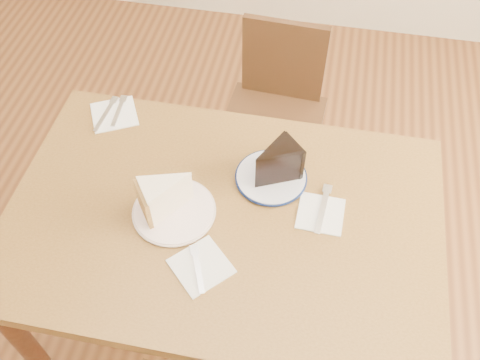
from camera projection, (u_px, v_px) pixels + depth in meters
The scene contains 14 objects.
ground at pixel (228, 326), 2.06m from camera, with size 4.00×4.00×0.00m, color #482713.
table at pixel (224, 235), 1.55m from camera, with size 1.20×0.80×0.75m.
chair_far at pixel (275, 113), 2.16m from camera, with size 0.41×0.41×0.79m.
plate_cream at pixel (174, 211), 1.47m from camera, with size 0.22×0.22×0.01m, color white.
plate_navy at pixel (271, 177), 1.55m from camera, with size 0.20×0.20×0.01m, color white.
carrot_cake at pixel (169, 195), 1.44m from camera, with size 0.10×0.14×0.10m, color #F5E5CB, non-canonical shape.
chocolate_cake at pixel (274, 166), 1.49m from camera, with size 0.09×0.13×0.11m, color black, non-canonical shape.
napkin_cream at pixel (201, 266), 1.37m from camera, with size 0.13×0.13×0.00m, color white.
napkin_navy at pixel (321, 214), 1.47m from camera, with size 0.13×0.13×0.00m, color white.
napkin_spare at pixel (114, 114), 1.71m from camera, with size 0.14×0.14×0.00m, color white.
fork_cream at pixel (198, 269), 1.36m from camera, with size 0.01×0.14×0.00m, color silver.
knife_navy at pixel (323, 209), 1.48m from camera, with size 0.02×0.17×0.00m, color silver.
fork_spare at pixel (118, 111), 1.72m from camera, with size 0.01×0.14×0.00m, color silver.
knife_spare at pixel (106, 114), 1.71m from camera, with size 0.01×0.16×0.00m, color silver.
Camera 1 is at (0.21, -0.81, 1.97)m, focal length 40.00 mm.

